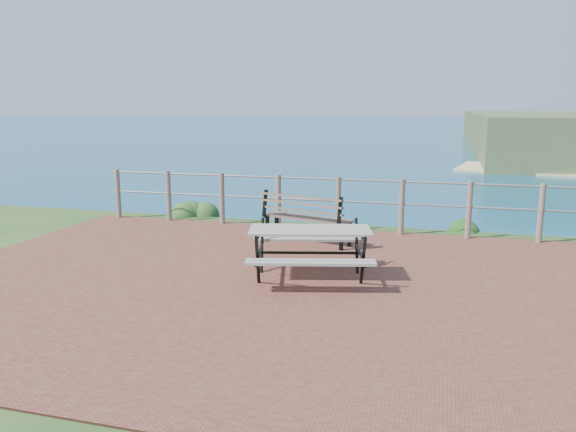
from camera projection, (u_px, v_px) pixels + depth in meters
ground at (289, 286)px, 7.26m from camera, size 10.00×7.00×0.12m
ocean at (443, 113)px, 196.19m from camera, size 1200.00×1200.00×0.00m
safety_railing at (338, 201)px, 10.31m from camera, size 9.40×0.10×1.00m
picnic_table at (310, 248)px, 7.45m from camera, size 1.71×1.35×0.67m
park_bench at (307, 210)px, 9.37m from camera, size 1.60×0.82×0.87m
shrub_lip_west at (193, 215)px, 12.02m from camera, size 0.73×0.73×0.46m
shrub_lip_east at (460, 229)px, 10.57m from camera, size 0.66×0.66×0.36m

